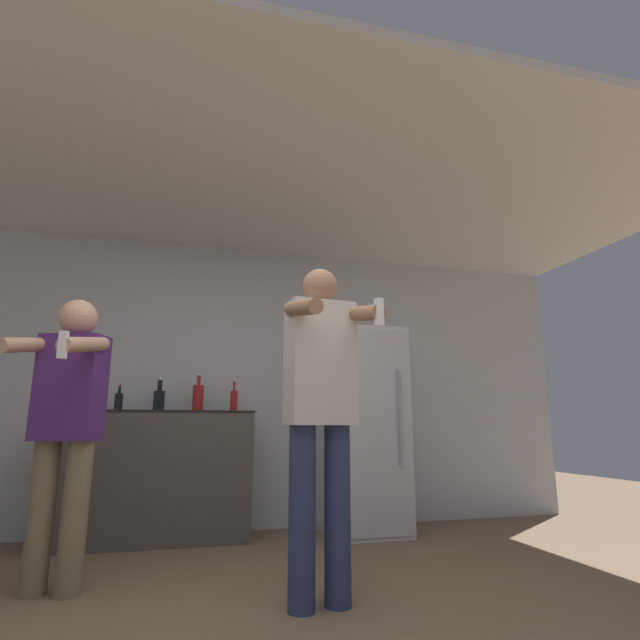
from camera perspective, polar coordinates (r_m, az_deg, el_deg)
wall_back at (r=4.67m, az=-11.70°, el=-7.00°), size 7.00×0.06×2.55m
ceiling_slab at (r=3.73m, az=-9.63°, el=15.16°), size 7.00×3.14×0.05m
refrigerator at (r=4.50m, az=4.63°, el=-12.29°), size 0.67×0.76×1.72m
counter at (r=4.37m, az=-18.66°, el=-16.43°), size 1.57×0.57×1.01m
bottle_brown_liquor at (r=4.41m, az=-9.82°, el=-9.00°), size 0.06×0.06×0.27m
bottle_dark_rum at (r=4.40m, az=-17.92°, el=-8.51°), size 0.09×0.09×0.28m
bottle_red_label at (r=4.42m, az=-22.03°, el=-8.56°), size 0.06×0.06×0.21m
bottle_tall_gin at (r=4.39m, az=-13.77°, el=-8.55°), size 0.09×0.09×0.32m
person_woman_foreground at (r=2.68m, az=0.09°, el=-9.74°), size 0.46×0.52×1.75m
person_man_side at (r=3.21m, az=-26.98°, el=-10.04°), size 0.52×0.61×1.62m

